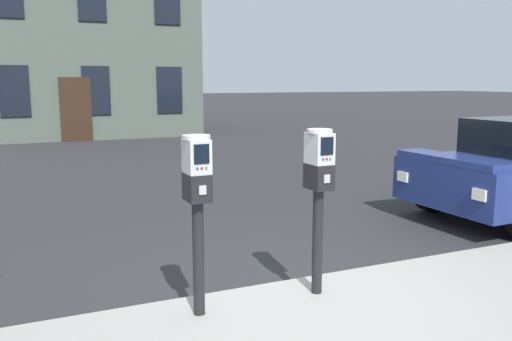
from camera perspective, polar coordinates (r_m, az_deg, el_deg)
The scene contains 4 objects.
ground_plane at distance 4.88m, azimuth 3.19°, elevation -14.22°, with size 160.00×160.00×0.00m, color #28282B.
parking_meter_near_kerb at distance 4.08m, azimuth -6.36°, elevation -2.41°, with size 0.22×0.25×1.43m.
parking_meter_twin_adjacent at distance 4.50m, azimuth 6.78°, elevation -1.20°, with size 0.22×0.25×1.44m.
townhouse_cream_stone at distance 21.46m, azimuth -18.22°, elevation 16.04°, with size 7.44×5.79×9.08m.
Camera 1 is at (-2.03, -3.98, 1.97)m, focal length 37.07 mm.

